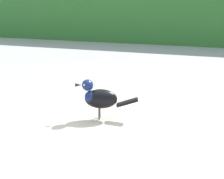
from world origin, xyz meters
TOP-DOWN VIEW (x-y plane):
  - hedge_wall at (0.00, 8.91)m, footprint 28.00×1.97m
  - picnic_table_foreground at (-0.09, 0.11)m, footprint 1.69×1.81m
  - bird_grackle at (-0.25, 0.21)m, footprint 0.28×0.12m

SIDE VIEW (x-z plane):
  - picnic_table_foreground at x=-0.09m, z-range 0.19..0.93m
  - hedge_wall at x=0.00m, z-range 0.00..1.64m
  - bird_grackle at x=-0.25m, z-range 0.75..0.94m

